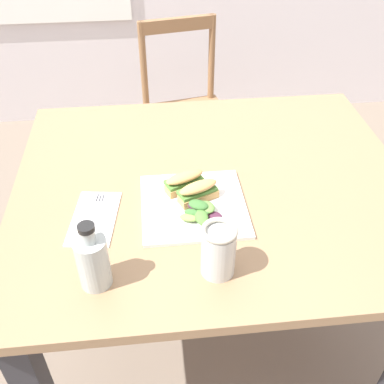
{
  "coord_description": "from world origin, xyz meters",
  "views": [
    {
      "loc": [
        -0.19,
        -1.02,
        1.55
      ],
      "look_at": [
        -0.09,
        -0.06,
        0.76
      ],
      "focal_mm": 42.11,
      "sensor_mm": 36.0,
      "label": 1
    }
  ],
  "objects_px": {
    "sandwich_half_back": "(185,181)",
    "mason_jar_iced_tea": "(218,252)",
    "plate_lunch": "(194,206)",
    "fork_on_napkin": "(96,213)",
    "bottle_cold_brew": "(93,263)",
    "dining_table": "(212,212)",
    "sandwich_half_front": "(198,191)",
    "chair_wooden_far": "(186,115)"
  },
  "relations": [
    {
      "from": "sandwich_half_back",
      "to": "mason_jar_iced_tea",
      "type": "bearing_deg",
      "value": -80.65
    },
    {
      "from": "plate_lunch",
      "to": "fork_on_napkin",
      "type": "height_order",
      "value": "plate_lunch"
    },
    {
      "from": "mason_jar_iced_tea",
      "to": "bottle_cold_brew",
      "type": "bearing_deg",
      "value": -179.08
    },
    {
      "from": "plate_lunch",
      "to": "sandwich_half_back",
      "type": "relative_size",
      "value": 2.35
    },
    {
      "from": "dining_table",
      "to": "sandwich_half_front",
      "type": "bearing_deg",
      "value": -122.24
    },
    {
      "from": "sandwich_half_back",
      "to": "bottle_cold_brew",
      "type": "xyz_separation_m",
      "value": [
        -0.23,
        -0.3,
        0.02
      ]
    },
    {
      "from": "chair_wooden_far",
      "to": "sandwich_half_back",
      "type": "relative_size",
      "value": 7.27
    },
    {
      "from": "dining_table",
      "to": "sandwich_half_back",
      "type": "distance_m",
      "value": 0.19
    },
    {
      "from": "chair_wooden_far",
      "to": "bottle_cold_brew",
      "type": "xyz_separation_m",
      "value": [
        -0.32,
        -1.25,
        0.35
      ]
    },
    {
      "from": "fork_on_napkin",
      "to": "dining_table",
      "type": "bearing_deg",
      "value": 18.21
    },
    {
      "from": "plate_lunch",
      "to": "dining_table",
      "type": "bearing_deg",
      "value": 56.88
    },
    {
      "from": "sandwich_half_front",
      "to": "fork_on_napkin",
      "type": "relative_size",
      "value": 0.64
    },
    {
      "from": "dining_table",
      "to": "mason_jar_iced_tea",
      "type": "xyz_separation_m",
      "value": [
        -0.04,
        -0.34,
        0.18
      ]
    },
    {
      "from": "plate_lunch",
      "to": "mason_jar_iced_tea",
      "type": "bearing_deg",
      "value": -82.33
    },
    {
      "from": "fork_on_napkin",
      "to": "mason_jar_iced_tea",
      "type": "xyz_separation_m",
      "value": [
        0.29,
        -0.23,
        0.06
      ]
    },
    {
      "from": "chair_wooden_far",
      "to": "plate_lunch",
      "type": "distance_m",
      "value": 1.06
    },
    {
      "from": "plate_lunch",
      "to": "fork_on_napkin",
      "type": "bearing_deg",
      "value": -179.63
    },
    {
      "from": "sandwich_half_back",
      "to": "mason_jar_iced_tea",
      "type": "distance_m",
      "value": 0.3
    },
    {
      "from": "sandwich_half_back",
      "to": "bottle_cold_brew",
      "type": "relative_size",
      "value": 0.68
    },
    {
      "from": "sandwich_half_front",
      "to": "bottle_cold_brew",
      "type": "height_order",
      "value": "bottle_cold_brew"
    },
    {
      "from": "sandwich_half_front",
      "to": "bottle_cold_brew",
      "type": "bearing_deg",
      "value": -135.98
    },
    {
      "from": "plate_lunch",
      "to": "sandwich_half_front",
      "type": "height_order",
      "value": "sandwich_half_front"
    },
    {
      "from": "plate_lunch",
      "to": "fork_on_napkin",
      "type": "relative_size",
      "value": 1.52
    },
    {
      "from": "sandwich_half_front",
      "to": "mason_jar_iced_tea",
      "type": "xyz_separation_m",
      "value": [
        0.02,
        -0.25,
        0.02
      ]
    },
    {
      "from": "chair_wooden_far",
      "to": "mason_jar_iced_tea",
      "type": "bearing_deg",
      "value": -92.14
    },
    {
      "from": "sandwich_half_front",
      "to": "mason_jar_iced_tea",
      "type": "bearing_deg",
      "value": -86.22
    },
    {
      "from": "fork_on_napkin",
      "to": "sandwich_half_front",
      "type": "bearing_deg",
      "value": 4.31
    },
    {
      "from": "sandwich_half_back",
      "to": "sandwich_half_front",
      "type": "bearing_deg",
      "value": -55.95
    },
    {
      "from": "chair_wooden_far",
      "to": "sandwich_half_front",
      "type": "height_order",
      "value": "chair_wooden_far"
    },
    {
      "from": "sandwich_half_back",
      "to": "fork_on_napkin",
      "type": "relative_size",
      "value": 0.64
    },
    {
      "from": "dining_table",
      "to": "chair_wooden_far",
      "type": "relative_size",
      "value": 1.33
    },
    {
      "from": "bottle_cold_brew",
      "to": "mason_jar_iced_tea",
      "type": "relative_size",
      "value": 1.3
    },
    {
      "from": "sandwich_half_back",
      "to": "bottle_cold_brew",
      "type": "bearing_deg",
      "value": -127.32
    },
    {
      "from": "plate_lunch",
      "to": "bottle_cold_brew",
      "type": "height_order",
      "value": "bottle_cold_brew"
    },
    {
      "from": "plate_lunch",
      "to": "mason_jar_iced_tea",
      "type": "relative_size",
      "value": 2.08
    },
    {
      "from": "mason_jar_iced_tea",
      "to": "chair_wooden_far",
      "type": "bearing_deg",
      "value": 87.86
    },
    {
      "from": "dining_table",
      "to": "bottle_cold_brew",
      "type": "distance_m",
      "value": 0.5
    },
    {
      "from": "mason_jar_iced_tea",
      "to": "sandwich_half_front",
      "type": "bearing_deg",
      "value": 93.78
    },
    {
      "from": "dining_table",
      "to": "bottle_cold_brew",
      "type": "xyz_separation_m",
      "value": [
        -0.32,
        -0.34,
        0.18
      ]
    },
    {
      "from": "bottle_cold_brew",
      "to": "fork_on_napkin",
      "type": "bearing_deg",
      "value": 94.0
    },
    {
      "from": "sandwich_half_front",
      "to": "sandwich_half_back",
      "type": "bearing_deg",
      "value": 124.05
    },
    {
      "from": "fork_on_napkin",
      "to": "mason_jar_iced_tea",
      "type": "relative_size",
      "value": 1.37
    }
  ]
}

